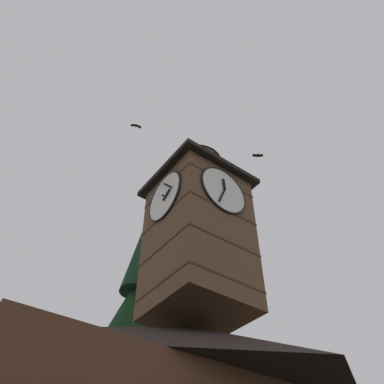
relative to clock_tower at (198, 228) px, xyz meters
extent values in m
pyramid|color=black|center=(-0.21, -0.87, -6.03)|extent=(16.33, 9.32, 3.23)
cube|color=brown|center=(-0.02, -0.02, -0.95)|extent=(3.76, 3.76, 6.91)
cube|color=#432E20|center=(-0.02, -0.02, -3.58)|extent=(3.80, 3.80, 0.10)
cube|color=#432E20|center=(-0.02, -0.02, -1.85)|extent=(3.80, 3.80, 0.10)
cube|color=#432E20|center=(-0.02, -0.02, -0.13)|extent=(3.80, 3.80, 0.10)
cube|color=#432E20|center=(-0.02, -0.02, 1.60)|extent=(3.80, 3.80, 0.10)
cylinder|color=white|center=(-0.02, 1.89, 0.96)|extent=(2.48, 0.10, 2.48)
torus|color=black|center=(-0.02, 1.92, 0.96)|extent=(2.58, 0.10, 2.58)
cube|color=black|center=(0.00, 1.99, 1.27)|extent=(0.16, 0.04, 0.63)
cube|color=black|center=(0.17, 1.99, 0.48)|extent=(0.46, 0.04, 0.97)
sphere|color=black|center=(-0.02, 2.00, 0.96)|extent=(0.10, 0.10, 0.10)
cylinder|color=white|center=(1.89, -0.02, 0.96)|extent=(0.10, 2.48, 2.48)
torus|color=black|center=(1.92, -0.02, 0.96)|extent=(0.10, 2.58, 2.58)
cube|color=black|center=(1.99, 0.25, 0.80)|extent=(0.04, 0.60, 0.41)
cube|color=black|center=(1.99, 0.32, 1.34)|extent=(0.04, 0.73, 0.82)
sphere|color=black|center=(2.00, -0.02, 0.96)|extent=(0.10, 0.10, 0.10)
cube|color=black|center=(-0.02, -0.02, 2.63)|extent=(4.46, 4.46, 0.25)
cylinder|color=#D1BC84|center=(-0.02, -0.02, 3.61)|extent=(2.33, 2.33, 1.71)
cylinder|color=#2D2319|center=(-0.02, -0.02, 2.97)|extent=(2.39, 2.39, 0.10)
cylinder|color=#2D2319|center=(-0.02, -0.02, 3.39)|extent=(2.39, 2.39, 0.10)
cylinder|color=#2D2319|center=(-0.02, -0.02, 3.82)|extent=(2.39, 2.39, 0.10)
cylinder|color=#2D2319|center=(-0.02, -0.02, 4.25)|extent=(2.39, 2.39, 0.10)
cone|color=#384251|center=(-0.02, -0.02, 5.06)|extent=(2.63, 2.63, 1.20)
sphere|color=#384251|center=(-0.02, -0.02, 5.76)|extent=(0.16, 0.16, 0.16)
cone|color=#163418|center=(-0.48, -6.31, -3.95)|extent=(4.13, 4.13, 3.80)
cone|color=black|center=(-0.48, -6.31, -1.22)|extent=(3.04, 3.04, 3.68)
cone|color=#13331D|center=(-0.48, -6.31, 1.94)|extent=(1.95, 1.95, 4.43)
ellipsoid|color=black|center=(2.50, -3.08, 9.03)|extent=(0.20, 0.26, 0.13)
cube|color=black|center=(2.66, -3.13, 9.03)|extent=(0.36, 0.26, 0.14)
cube|color=black|center=(2.34, -3.02, 9.03)|extent=(0.36, 0.26, 0.14)
ellipsoid|color=black|center=(-4.68, 0.32, 7.93)|extent=(0.30, 0.33, 0.16)
cube|color=black|center=(-4.54, 0.22, 7.93)|extent=(0.39, 0.36, 0.08)
cube|color=black|center=(-4.81, 0.42, 7.93)|extent=(0.39, 0.36, 0.08)
camera|label=1|loc=(8.97, 11.66, -11.69)|focal=37.86mm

